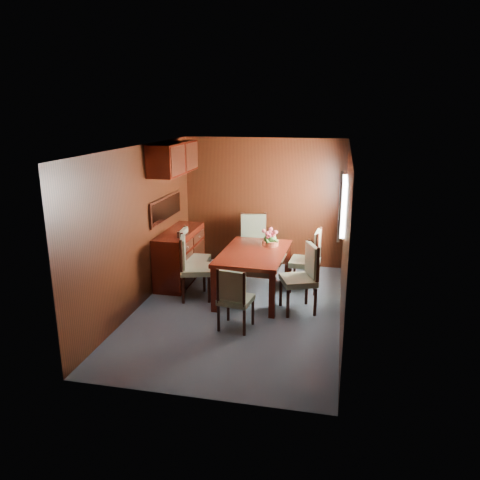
% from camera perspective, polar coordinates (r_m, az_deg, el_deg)
% --- Properties ---
extents(ground, '(4.50, 4.50, 0.00)m').
position_cam_1_polar(ground, '(7.10, -0.24, -8.49)').
color(ground, '#3D4953').
rests_on(ground, ground).
extents(room_shell, '(3.06, 4.52, 2.41)m').
position_cam_1_polar(room_shell, '(6.93, -0.51, 5.10)').
color(room_shell, black).
rests_on(room_shell, ground).
extents(sideboard, '(0.48, 1.40, 0.90)m').
position_cam_1_polar(sideboard, '(8.16, -7.34, -1.93)').
color(sideboard, '#390E07').
rests_on(sideboard, ground).
extents(dining_table, '(1.05, 1.63, 0.75)m').
position_cam_1_polar(dining_table, '(7.38, 1.73, -2.17)').
color(dining_table, '#390E07').
rests_on(dining_table, ground).
extents(chair_left_near, '(0.58, 0.60, 1.02)m').
position_cam_1_polar(chair_left_near, '(7.36, -6.04, -2.93)').
color(chair_left_near, black).
rests_on(chair_left_near, ground).
extents(chair_left_far, '(0.49, 0.51, 1.01)m').
position_cam_1_polar(chair_left_far, '(7.84, -6.09, -1.78)').
color(chair_left_far, black).
rests_on(chair_left_far, ground).
extents(chair_right_near, '(0.62, 0.63, 1.04)m').
position_cam_1_polar(chair_right_near, '(6.93, 7.76, -4.12)').
color(chair_right_near, black).
rests_on(chair_right_near, ground).
extents(chair_right_far, '(0.50, 0.52, 1.03)m').
position_cam_1_polar(chair_right_far, '(7.72, 8.52, -2.07)').
color(chair_right_far, black).
rests_on(chair_right_far, ground).
extents(chair_head, '(0.48, 0.46, 0.90)m').
position_cam_1_polar(chair_head, '(6.30, -0.73, -6.83)').
color(chair_head, black).
rests_on(chair_head, ground).
extents(chair_foot, '(0.59, 0.58, 1.06)m').
position_cam_1_polar(chair_foot, '(8.59, 1.65, 0.08)').
color(chair_foot, black).
rests_on(chair_foot, ground).
extents(flower_centerpiece, '(0.29, 0.29, 0.29)m').
position_cam_1_polar(flower_centerpiece, '(7.63, 3.71, 0.33)').
color(flower_centerpiece, '#C85F3D').
rests_on(flower_centerpiece, dining_table).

